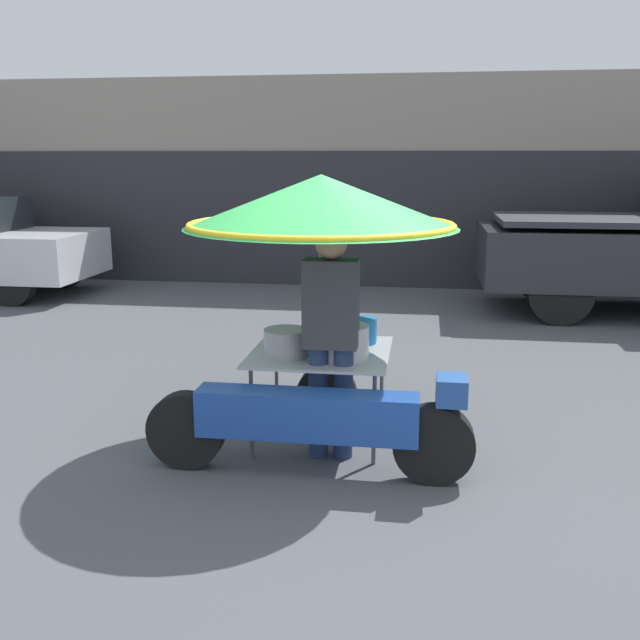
# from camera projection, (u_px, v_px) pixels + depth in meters

# --- Properties ---
(ground_plane) EXTENTS (36.00, 36.00, 0.00)m
(ground_plane) POSITION_uv_depth(u_px,v_px,m) (361.00, 461.00, 5.10)
(ground_plane) COLOR #4C4F54
(shopfront_building) EXTENTS (28.00, 2.06, 3.40)m
(shopfront_building) POSITION_uv_depth(u_px,v_px,m) (403.00, 182.00, 12.48)
(shopfront_building) COLOR gray
(shopfront_building) RESTS_ON ground
(vendor_motorcycle_cart) EXTENTS (2.25, 2.00, 2.00)m
(vendor_motorcycle_cart) POSITION_uv_depth(u_px,v_px,m) (321.00, 235.00, 5.11)
(vendor_motorcycle_cart) COLOR black
(vendor_motorcycle_cart) RESTS_ON ground
(vendor_person) EXTENTS (0.38, 0.22, 1.66)m
(vendor_person) POSITION_uv_depth(u_px,v_px,m) (331.00, 331.00, 4.98)
(vendor_person) COLOR navy
(vendor_person) RESTS_ON ground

